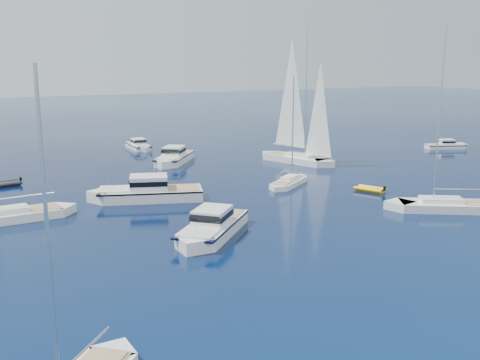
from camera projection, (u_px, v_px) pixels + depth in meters
The scene contains 11 objects.
motor_cruiser_left at pixel (211, 236), 42.04m from camera, with size 3.14×10.27×2.70m, color silver, non-canonical shape.
motor_cruiser_centre at pixel (147, 200), 52.89m from camera, with size 3.54×11.57×3.04m, color silver, non-canonical shape.
motor_cruiser_far_r at pixel (447, 149), 84.03m from camera, with size 2.13×6.96×1.83m, color white, non-canonical shape.
motor_cruiser_distant at pixel (174, 163), 72.35m from camera, with size 3.16×10.32×2.71m, color white, non-canonical shape.
motor_cruiser_horizon at pixel (139, 149), 83.71m from camera, with size 2.35×7.69×2.02m, color white, non-canonical shape.
sailboat_mid_r at pixel (446, 210), 49.27m from camera, with size 2.94×11.31×16.62m, color white, non-canonical shape.
sailboat_mid_l at pixel (12, 220), 46.11m from camera, with size 2.93×11.26×16.54m, color silver, non-canonical shape.
sailboat_centre at pixel (289, 185), 59.33m from camera, with size 2.10×8.08×11.87m, color white, non-canonical shape.
sailboat_sails_r at pixel (297, 162), 72.78m from camera, with size 3.23×12.42×18.26m, color white, non-canonical shape.
tender_yellow at pixel (370, 191), 56.41m from camera, with size 1.74×3.07×0.95m, color #F1B30E, non-canonical shape.
tender_grey_far at pixel (2, 186), 58.69m from camera, with size 2.09×3.84×0.95m, color black, non-canonical shape.
Camera 1 is at (-26.24, -19.32, 12.91)m, focal length 41.71 mm.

